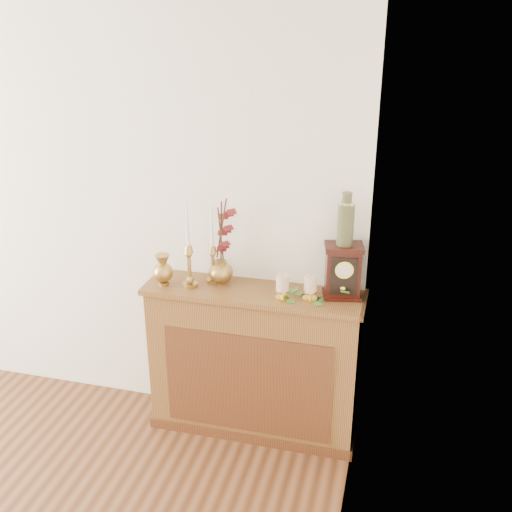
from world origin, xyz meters
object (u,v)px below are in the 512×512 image
(mantel_clock, at_px, (343,272))
(candlestick_center, at_px, (213,258))
(candlestick_left, at_px, (189,259))
(ginger_jar, at_px, (225,243))
(ceramic_vase, at_px, (346,222))
(bud_vase, at_px, (163,270))

(mantel_clock, bearing_deg, candlestick_center, 167.50)
(candlestick_left, xyz_separation_m, ginger_jar, (0.17, 0.12, 0.07))
(candlestick_center, height_order, ceramic_vase, ceramic_vase)
(bud_vase, height_order, ceramic_vase, ceramic_vase)
(candlestick_left, xyz_separation_m, candlestick_center, (0.11, 0.09, -0.02))
(candlestick_left, height_order, mantel_clock, candlestick_left)
(ginger_jar, bearing_deg, mantel_clock, -3.25)
(bud_vase, xyz_separation_m, ginger_jar, (0.32, 0.14, 0.14))
(ginger_jar, bearing_deg, ceramic_vase, -3.02)
(ginger_jar, height_order, ceramic_vase, ceramic_vase)
(ginger_jar, distance_m, mantel_clock, 0.67)
(ginger_jar, relative_size, ceramic_vase, 1.82)
(candlestick_left, distance_m, ceramic_vase, 0.88)
(candlestick_left, xyz_separation_m, mantel_clock, (0.84, 0.08, -0.02))
(ginger_jar, distance_m, ceramic_vase, 0.70)
(candlestick_center, distance_m, bud_vase, 0.29)
(bud_vase, bearing_deg, candlestick_left, 6.93)
(mantel_clock, distance_m, ceramic_vase, 0.28)
(ginger_jar, xyz_separation_m, ceramic_vase, (0.67, -0.04, 0.20))
(ginger_jar, relative_size, mantel_clock, 1.71)
(bud_vase, relative_size, ceramic_vase, 0.65)
(candlestick_center, height_order, bud_vase, candlestick_center)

